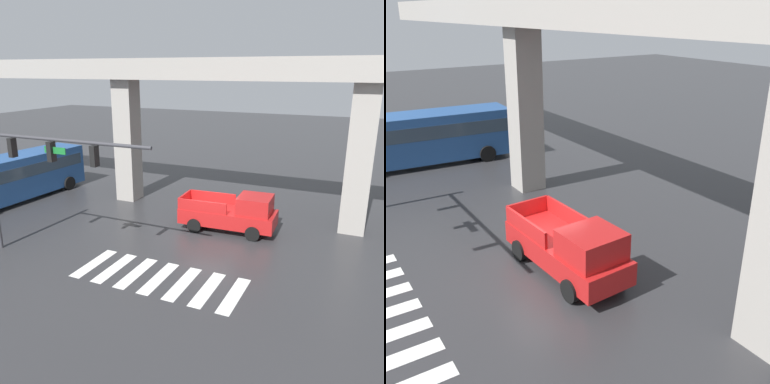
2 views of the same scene
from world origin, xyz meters
The scene contains 4 objects.
ground_plane centered at (0.00, 0.00, 0.00)m, with size 120.00×120.00×0.00m, color #2D2D30.
elevated_overpass centered at (0.00, 3.11, 7.66)m, with size 48.73×2.39×8.97m.
pickup_truck centered at (1.16, 0.50, 0.99)m, with size 5.19×2.28×2.08m.
city_bus centered at (-13.67, -0.59, 1.72)m, with size 3.36×10.95×2.99m.
Camera 2 is at (12.54, -6.65, 8.43)m, focal length 42.52 mm.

